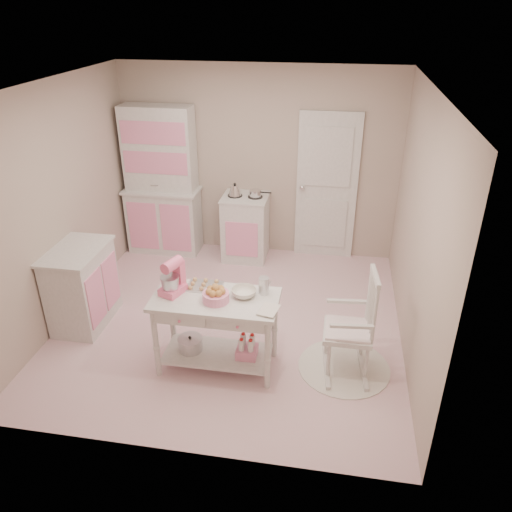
{
  "coord_description": "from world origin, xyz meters",
  "views": [
    {
      "loc": [
        1.08,
        -4.65,
        3.32
      ],
      "look_at": [
        0.34,
        -0.28,
        1.02
      ],
      "focal_mm": 35.0,
      "sensor_mm": 36.0,
      "label": 1
    }
  ],
  "objects_px": {
    "stove": "(245,227)",
    "rocking_chair": "(348,323)",
    "hutch": "(161,182)",
    "base_cabinet": "(82,286)",
    "bread_basket": "(216,297)",
    "stand_mixer": "(172,278)",
    "work_table": "(217,333)"
  },
  "relations": [
    {
      "from": "stove",
      "to": "rocking_chair",
      "type": "height_order",
      "value": "rocking_chair"
    },
    {
      "from": "stove",
      "to": "stand_mixer",
      "type": "relative_size",
      "value": 2.71
    },
    {
      "from": "hutch",
      "to": "rocking_chair",
      "type": "xyz_separation_m",
      "value": [
        2.63,
        -2.28,
        -0.49
      ]
    },
    {
      "from": "base_cabinet",
      "to": "stove",
      "type": "bearing_deg",
      "value": 51.62
    },
    {
      "from": "stove",
      "to": "rocking_chair",
      "type": "relative_size",
      "value": 0.84
    },
    {
      "from": "stove",
      "to": "hutch",
      "type": "bearing_deg",
      "value": 177.61
    },
    {
      "from": "hutch",
      "to": "stove",
      "type": "relative_size",
      "value": 2.26
    },
    {
      "from": "hutch",
      "to": "base_cabinet",
      "type": "distance_m",
      "value": 2.05
    },
    {
      "from": "stand_mixer",
      "to": "bread_basket",
      "type": "bearing_deg",
      "value": 11.56
    },
    {
      "from": "hutch",
      "to": "bread_basket",
      "type": "height_order",
      "value": "hutch"
    },
    {
      "from": "work_table",
      "to": "base_cabinet",
      "type": "bearing_deg",
      "value": 163.06
    },
    {
      "from": "rocking_chair",
      "to": "bread_basket",
      "type": "xyz_separation_m",
      "value": [
        -1.24,
        -0.21,
        0.3
      ]
    },
    {
      "from": "stove",
      "to": "base_cabinet",
      "type": "xyz_separation_m",
      "value": [
        -1.5,
        -1.89,
        0.0
      ]
    },
    {
      "from": "base_cabinet",
      "to": "work_table",
      "type": "distance_m",
      "value": 1.74
    },
    {
      "from": "work_table",
      "to": "stand_mixer",
      "type": "bearing_deg",
      "value": 177.27
    },
    {
      "from": "stove",
      "to": "stand_mixer",
      "type": "xyz_separation_m",
      "value": [
        -0.26,
        -2.37,
        0.51
      ]
    },
    {
      "from": "rocking_chair",
      "to": "stand_mixer",
      "type": "xyz_separation_m",
      "value": [
        -1.68,
        -0.14,
        0.42
      ]
    },
    {
      "from": "base_cabinet",
      "to": "stand_mixer",
      "type": "bearing_deg",
      "value": -21.38
    },
    {
      "from": "rocking_chair",
      "to": "base_cabinet",
      "type": "bearing_deg",
      "value": 167.41
    },
    {
      "from": "stand_mixer",
      "to": "bread_basket",
      "type": "height_order",
      "value": "stand_mixer"
    },
    {
      "from": "stove",
      "to": "bread_basket",
      "type": "relative_size",
      "value": 3.68
    },
    {
      "from": "stove",
      "to": "bread_basket",
      "type": "xyz_separation_m",
      "value": [
        0.18,
        -2.44,
        0.39
      ]
    },
    {
      "from": "base_cabinet",
      "to": "hutch",
      "type": "bearing_deg",
      "value": 81.33
    },
    {
      "from": "hutch",
      "to": "stove",
      "type": "height_order",
      "value": "hutch"
    },
    {
      "from": "hutch",
      "to": "bread_basket",
      "type": "distance_m",
      "value": 2.86
    },
    {
      "from": "stand_mixer",
      "to": "bread_basket",
      "type": "relative_size",
      "value": 1.36
    },
    {
      "from": "stove",
      "to": "base_cabinet",
      "type": "height_order",
      "value": "same"
    },
    {
      "from": "bread_basket",
      "to": "rocking_chair",
      "type": "bearing_deg",
      "value": 9.72
    },
    {
      "from": "stove",
      "to": "bread_basket",
      "type": "distance_m",
      "value": 2.48
    },
    {
      "from": "stove",
      "to": "work_table",
      "type": "height_order",
      "value": "stove"
    },
    {
      "from": "stove",
      "to": "rocking_chair",
      "type": "distance_m",
      "value": 2.65
    },
    {
      "from": "hutch",
      "to": "stand_mixer",
      "type": "bearing_deg",
      "value": -68.71
    }
  ]
}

